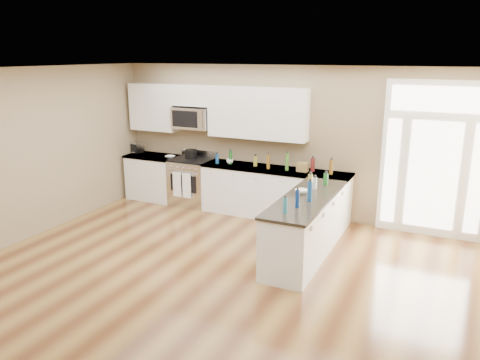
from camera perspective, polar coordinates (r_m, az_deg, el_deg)
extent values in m
plane|color=#542F17|center=(5.89, -8.03, -15.65)|extent=(8.00, 8.00, 0.00)
plane|color=#8C7959|center=(8.81, 5.93, 4.65)|extent=(7.00, 0.00, 7.00)
plane|color=white|center=(5.07, -9.23, 12.70)|extent=(8.00, 8.00, 0.00)
cube|color=white|center=(10.06, -10.43, 0.26)|extent=(1.06, 0.62, 0.90)
cube|color=black|center=(10.17, -10.32, -1.92)|extent=(1.02, 0.52, 0.10)
cube|color=black|center=(9.95, -10.56, 2.87)|extent=(1.10, 0.66, 0.04)
cube|color=white|center=(8.81, 4.14, -1.68)|extent=(2.81, 0.62, 0.90)
cube|color=black|center=(8.93, 4.09, -4.14)|extent=(2.77, 0.52, 0.10)
cube|color=black|center=(8.68, 4.20, 1.29)|extent=(2.85, 0.66, 0.04)
cube|color=white|center=(7.18, 8.03, -5.79)|extent=(0.65, 2.28, 0.90)
cube|color=black|center=(7.33, 7.91, -8.71)|extent=(0.61, 2.18, 0.10)
cube|color=black|center=(7.02, 8.17, -2.21)|extent=(0.69, 2.32, 0.04)
cube|color=white|center=(9.91, -10.40, 8.73)|extent=(1.04, 0.33, 0.95)
cube|color=white|center=(8.78, 2.12, 8.15)|extent=(1.94, 0.33, 0.95)
cube|color=white|center=(9.38, -5.77, 10.23)|extent=(0.82, 0.33, 0.40)
cube|color=silver|center=(9.40, -5.80, 7.54)|extent=(0.78, 0.40, 0.42)
cube|color=black|center=(9.25, -6.78, 7.39)|extent=(0.56, 0.01, 0.32)
cube|color=white|center=(8.33, 22.60, 2.23)|extent=(1.70, 0.08, 2.60)
cube|color=white|center=(8.34, 22.41, 0.49)|extent=(0.78, 0.02, 1.80)
cube|color=white|center=(8.39, 17.93, 0.99)|extent=(0.22, 0.02, 1.80)
cube|color=white|center=(8.34, 26.92, -0.02)|extent=(0.22, 0.02, 1.80)
cube|color=white|center=(8.13, 23.30, 9.03)|extent=(1.50, 0.02, 0.40)
cube|color=silver|center=(9.56, -5.88, -0.29)|extent=(0.80, 0.66, 0.92)
cube|color=black|center=(9.45, -5.96, 2.48)|extent=(0.80, 0.60, 0.03)
cube|color=silver|center=(9.68, -5.06, 3.27)|extent=(0.80, 0.04, 0.14)
cube|color=black|center=(9.27, -6.95, -0.44)|extent=(0.58, 0.01, 0.34)
cylinder|color=silver|center=(9.20, -7.07, 0.85)|extent=(0.70, 0.02, 0.02)
cube|color=white|center=(9.31, -7.68, -0.52)|extent=(0.18, 0.02, 0.50)
cube|color=white|center=(9.20, -6.53, -0.68)|extent=(0.18, 0.02, 0.50)
cylinder|color=black|center=(9.50, -6.01, 3.23)|extent=(0.28, 0.28, 0.19)
cube|color=silver|center=(10.28, -12.47, 3.93)|extent=(0.32, 0.28, 0.23)
cube|color=brown|center=(8.49, 7.64, 1.57)|extent=(0.20, 0.15, 0.16)
imported|color=white|center=(9.63, -8.51, 2.81)|extent=(0.19, 0.19, 0.05)
imported|color=white|center=(7.18, 7.49, -1.39)|extent=(0.22, 0.22, 0.06)
imported|color=white|center=(9.02, -1.25, 2.32)|extent=(0.15, 0.15, 0.10)
cylinder|color=#19591E|center=(8.98, -1.16, 2.76)|extent=(0.06, 0.06, 0.25)
cylinder|color=navy|center=(9.03, -2.81, 2.59)|extent=(0.07, 0.07, 0.19)
cylinder|color=brown|center=(8.62, 3.48, 2.25)|extent=(0.06, 0.06, 0.27)
cylinder|color=olive|center=(7.07, 8.54, -0.59)|extent=(0.07, 0.07, 0.32)
cylinder|color=#26727F|center=(6.24, 5.52, -3.15)|extent=(0.06, 0.06, 0.21)
cylinder|color=#591919|center=(8.51, 8.85, 1.84)|extent=(0.08, 0.08, 0.25)
cylinder|color=#B2B2B7|center=(7.42, 9.10, -0.40)|extent=(0.07, 0.07, 0.18)
cylinder|color=navy|center=(6.48, 7.00, -2.29)|extent=(0.06, 0.06, 0.26)
cylinder|color=#3F7226|center=(8.53, 5.76, 2.22)|extent=(0.07, 0.07, 0.31)
cylinder|color=#19591E|center=(7.68, 10.42, 0.11)|extent=(0.08, 0.08, 0.19)
cylinder|color=navy|center=(6.78, 8.50, -1.39)|extent=(0.07, 0.07, 0.30)
cylinder|color=brown|center=(8.38, 11.06, 1.56)|extent=(0.07, 0.07, 0.25)
cylinder|color=olive|center=(8.83, 1.89, 2.32)|extent=(0.08, 0.08, 0.19)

